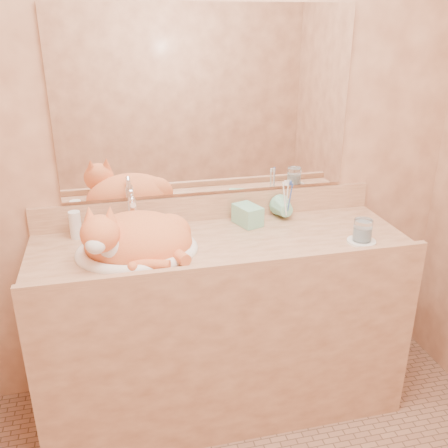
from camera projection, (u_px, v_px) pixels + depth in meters
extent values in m
cube|color=#9C6347|center=(207.00, 135.00, 2.21)|extent=(2.40, 0.02, 2.50)
cube|color=white|center=(207.00, 103.00, 2.15)|extent=(1.30, 0.02, 0.80)
imported|color=#7DC8A4|center=(257.00, 208.00, 2.20)|extent=(0.12, 0.12, 0.20)
imported|color=#7DC8A4|center=(287.00, 212.00, 2.30)|extent=(0.11, 0.11, 0.10)
cylinder|color=white|center=(361.00, 241.00, 2.11)|extent=(0.12, 0.12, 0.01)
cylinder|color=white|center=(363.00, 230.00, 2.09)|extent=(0.08, 0.08, 0.09)
cylinder|color=white|center=(75.00, 225.00, 2.13)|extent=(0.05, 0.05, 0.12)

